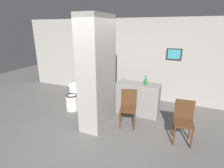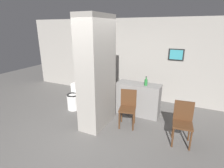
% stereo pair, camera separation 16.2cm
% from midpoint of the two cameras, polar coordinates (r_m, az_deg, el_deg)
% --- Properties ---
extents(ground_plane, '(14.00, 14.00, 0.00)m').
position_cam_midpoint_polar(ground_plane, '(4.19, -6.93, -15.75)').
color(ground_plane, '#5B5956').
extents(wall_back, '(8.00, 0.09, 2.60)m').
position_cam_midpoint_polar(wall_back, '(5.95, 6.18, 8.13)').
color(wall_back, gray).
rests_on(wall_back, ground_plane).
extents(pillar_center, '(0.52, 1.04, 2.60)m').
position_cam_midpoint_polar(pillar_center, '(4.06, -3.83, 3.48)').
color(pillar_center, gray).
rests_on(pillar_center, ground_plane).
extents(counter_shelf, '(1.18, 0.44, 0.88)m').
position_cam_midpoint_polar(counter_shelf, '(4.88, 9.39, -4.84)').
color(counter_shelf, gray).
rests_on(counter_shelf, ground_plane).
extents(toilet, '(0.35, 0.51, 0.73)m').
position_cam_midpoint_polar(toilet, '(5.28, -11.39, -4.57)').
color(toilet, white).
rests_on(toilet, ground_plane).
extents(chair_near_pillar, '(0.46, 0.46, 0.89)m').
position_cam_midpoint_polar(chair_near_pillar, '(4.28, 6.28, -7.24)').
color(chair_near_pillar, '#4C2D19').
rests_on(chair_near_pillar, ground_plane).
extents(chair_by_doorway, '(0.42, 0.42, 0.89)m').
position_cam_midpoint_polar(chair_by_doorway, '(3.95, 23.22, -11.02)').
color(chair_by_doorway, '#4C2D19').
rests_on(chair_by_doorway, ground_plane).
extents(bicycle, '(1.68, 0.42, 0.69)m').
position_cam_midpoint_polar(bicycle, '(5.49, -1.36, -3.12)').
color(bicycle, black).
rests_on(bicycle, ground_plane).
extents(bottle_tall, '(0.08, 0.08, 0.25)m').
position_cam_midpoint_polar(bottle_tall, '(4.61, 12.02, 0.61)').
color(bottle_tall, '#267233').
rests_on(bottle_tall, counter_shelf).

